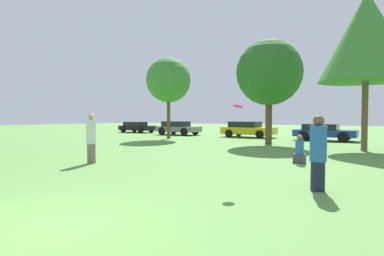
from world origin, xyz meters
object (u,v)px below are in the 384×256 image
object	(u,v)px
parked_car_blue	(324,132)
parked_car_black	(137,127)
person_catcher	(318,153)
tree_1	(269,73)
tree_0	(168,80)
tree_2	(366,37)
frisbee	(238,106)
person_thrower	(91,138)
parked_car_grey	(178,128)
bystander_sitting	(300,151)
parked_car_yellow	(248,129)

from	to	relation	value
parked_car_blue	parked_car_black	bearing A→B (deg)	177.13
person_catcher	tree_1	size ratio (longest dim) A/B	0.27
tree_0	tree_2	size ratio (longest dim) A/B	0.80
frisbee	parked_car_blue	xyz separation A→B (m)	(-1.17, 15.91, -1.28)
frisbee	person_thrower	bearing A→B (deg)	179.00
tree_2	parked_car_grey	world-z (taller)	tree_2
tree_2	person_thrower	bearing A→B (deg)	-127.17
person_catcher	parked_car_blue	xyz separation A→B (m)	(-2.93, 15.46, -0.22)
tree_2	bystander_sitting	bearing A→B (deg)	-104.74
tree_2	parked_car_black	distance (m)	23.01
parked_car_black	tree_0	bearing A→B (deg)	-32.56
parked_car_black	parked_car_yellow	world-z (taller)	parked_car_yellow
bystander_sitting	parked_car_blue	size ratio (longest dim) A/B	0.25
bystander_sitting	parked_car_black	distance (m)	23.38
person_thrower	frisbee	bearing A→B (deg)	-3.58
bystander_sitting	tree_2	xyz separation A→B (m)	(1.51, 5.74, 5.08)
person_thrower	parked_car_black	size ratio (longest dim) A/B	0.44
person_catcher	tree_0	distance (m)	17.31
tree_2	parked_car_black	size ratio (longest dim) A/B	1.92
bystander_sitting	tree_0	bearing A→B (deg)	149.40
person_catcher	bystander_sitting	world-z (taller)	person_catcher
bystander_sitting	parked_car_black	size ratio (longest dim) A/B	0.26
person_thrower	bystander_sitting	world-z (taller)	person_thrower
tree_0	tree_2	distance (m)	13.19
person_thrower	parked_car_yellow	distance (m)	16.07
parked_car_blue	tree_0	bearing A→B (deg)	-156.72
person_thrower	parked_car_yellow	xyz separation A→B (m)	(-1.22, 16.02, -0.22)
tree_1	parked_car_black	distance (m)	17.62
tree_2	parked_car_black	xyz separation A→B (m)	(-21.60, 6.23, -4.91)
person_thrower	tree_1	xyz separation A→B (m)	(2.42, 11.02, 3.42)
tree_1	parked_car_blue	bearing A→B (deg)	65.24
parked_car_black	parked_car_blue	world-z (taller)	parked_car_blue
tree_1	parked_car_yellow	xyz separation A→B (m)	(-3.64, 5.00, -3.64)
person_catcher	parked_car_blue	world-z (taller)	person_catcher
bystander_sitting	parked_car_grey	distance (m)	17.83
frisbee	bystander_sitting	bearing A→B (deg)	86.13
tree_0	parked_car_black	distance (m)	10.63
tree_0	parked_car_yellow	distance (m)	7.50
parked_car_grey	tree_2	bearing A→B (deg)	-20.59
parked_car_blue	tree_1	bearing A→B (deg)	-116.25
bystander_sitting	person_catcher	bearing A→B (deg)	-69.57
parked_car_blue	bystander_sitting	bearing A→B (deg)	-84.26
bystander_sitting	parked_car_blue	world-z (taller)	parked_car_blue
person_thrower	tree_2	bearing A→B (deg)	50.25
tree_1	tree_0	bearing A→B (deg)	179.17
tree_0	parked_car_grey	world-z (taller)	tree_0
bystander_sitting	parked_car_yellow	bearing A→B (deg)	121.90
bystander_sitting	tree_0	size ratio (longest dim) A/B	0.17
person_thrower	person_catcher	bearing A→B (deg)	0.00
frisbee	tree_0	world-z (taller)	tree_0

